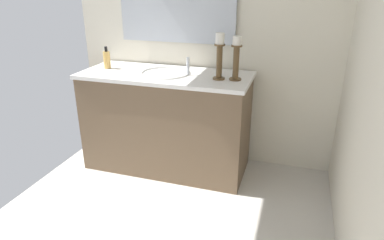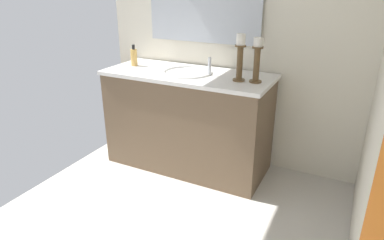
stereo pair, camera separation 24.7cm
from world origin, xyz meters
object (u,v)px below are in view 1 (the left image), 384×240
(candle_holder_short, at_px, (219,55))
(soap_bottle, at_px, (107,59))
(sink_basin, at_px, (166,78))
(candle_holder_tall, at_px, (236,57))
(vanity_cabinet, at_px, (167,121))

(candle_holder_short, xyz_separation_m, soap_bottle, (-0.06, -0.97, -0.11))
(candle_holder_short, height_order, soap_bottle, candle_holder_short)
(sink_basin, distance_m, candle_holder_tall, 0.60)
(sink_basin, xyz_separation_m, candle_holder_tall, (0.03, 0.56, 0.21))
(candle_holder_short, distance_m, soap_bottle, 0.98)
(vanity_cabinet, distance_m, candle_holder_short, 0.74)
(sink_basin, height_order, candle_holder_short, candle_holder_short)
(vanity_cabinet, xyz_separation_m, candle_holder_tall, (0.03, 0.57, 0.58))
(vanity_cabinet, distance_m, soap_bottle, 0.71)
(candle_holder_short, bearing_deg, soap_bottle, -93.27)
(vanity_cabinet, bearing_deg, sink_basin, 90.00)
(soap_bottle, bearing_deg, candle_holder_tall, 87.96)
(candle_holder_short, bearing_deg, sink_basin, -95.56)
(sink_basin, bearing_deg, candle_holder_short, 84.44)
(candle_holder_tall, xyz_separation_m, candle_holder_short, (0.02, -0.12, 0.01))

